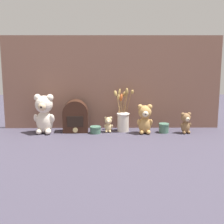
{
  "coord_description": "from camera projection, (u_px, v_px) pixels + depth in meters",
  "views": [
    {
      "loc": [
        -0.03,
        -2.58,
        0.69
      ],
      "look_at": [
        0.0,
        0.02,
        0.16
      ],
      "focal_mm": 55.0,
      "sensor_mm": 36.0,
      "label": 1
    }
  ],
  "objects": [
    {
      "name": "teddy_bear_tiny",
      "position": [
        108.0,
        124.0,
        2.68
      ],
      "size": [
        0.07,
        0.06,
        0.12
      ],
      "color": "#DBBC84",
      "rests_on": "ground"
    },
    {
      "name": "decorative_tin_short",
      "position": [
        95.0,
        130.0,
        2.66
      ],
      "size": [
        0.09,
        0.09,
        0.05
      ],
      "color": "#47705B",
      "rests_on": "ground"
    },
    {
      "name": "teddy_bear_large",
      "position": [
        44.0,
        113.0,
        2.63
      ],
      "size": [
        0.17,
        0.16,
        0.31
      ],
      "color": "beige",
      "rests_on": "ground"
    },
    {
      "name": "decorative_tin_tall",
      "position": [
        164.0,
        128.0,
        2.67
      ],
      "size": [
        0.08,
        0.08,
        0.07
      ],
      "color": "#47705B",
      "rests_on": "ground"
    },
    {
      "name": "flower_vase",
      "position": [
        123.0,
        118.0,
        2.71
      ],
      "size": [
        0.17,
        0.12,
        0.34
      ],
      "color": "silver",
      "rests_on": "ground"
    },
    {
      "name": "teddy_bear_small",
      "position": [
        186.0,
        122.0,
        2.65
      ],
      "size": [
        0.09,
        0.08,
        0.16
      ],
      "color": "olive",
      "rests_on": "ground"
    },
    {
      "name": "ground_plane",
      "position": [
        112.0,
        133.0,
        2.67
      ],
      "size": [
        4.0,
        4.0,
        0.0
      ],
      "primitive_type": "plane",
      "color": "#3D3847"
    },
    {
      "name": "backdrop_wall",
      "position": [
        112.0,
        83.0,
        2.76
      ],
      "size": [
        1.75,
        0.02,
        0.75
      ],
      "color": "#845B4C",
      "rests_on": "ground"
    },
    {
      "name": "teddy_bear_medium",
      "position": [
        145.0,
        118.0,
        2.63
      ],
      "size": [
        0.12,
        0.12,
        0.23
      ],
      "color": "tan",
      "rests_on": "ground"
    },
    {
      "name": "vintage_radio",
      "position": [
        76.0,
        117.0,
        2.68
      ],
      "size": [
        0.2,
        0.12,
        0.25
      ],
      "color": "#381E14",
      "rests_on": "ground"
    }
  ]
}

